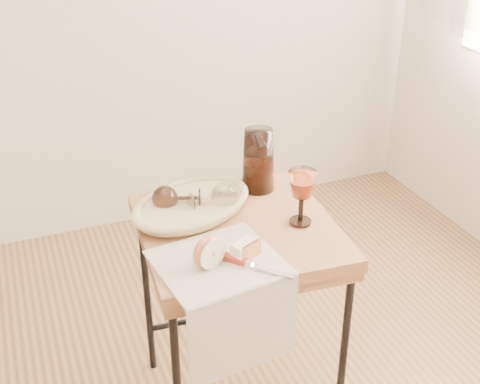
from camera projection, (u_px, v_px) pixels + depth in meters
name	position (u px, v px, depth m)	size (l,w,h in m)	color
side_table	(238.00, 320.00, 2.01)	(0.57, 0.57, 0.72)	brown
tea_towel	(218.00, 262.00, 1.66)	(0.32, 0.29, 0.01)	beige
bread_basket	(192.00, 207.00, 1.89)	(0.36, 0.25, 0.04)	#997C4F
goblet_lying_a	(180.00, 198.00, 1.87)	(0.13, 0.08, 0.08)	#4A2D1F
goblet_lying_b	(211.00, 198.00, 1.87)	(0.13, 0.08, 0.08)	white
pitcher	(258.00, 160.00, 1.99)	(0.15, 0.23, 0.25)	black
wine_goblet	(302.00, 198.00, 1.81)	(0.08, 0.08, 0.17)	white
apple_half	(207.00, 251.00, 1.63)	(0.09, 0.05, 0.09)	red
apple_wedge	(244.00, 250.00, 1.66)	(0.07, 0.04, 0.05)	beige
table_knife	(252.00, 264.00, 1.63)	(0.21, 0.02, 0.02)	silver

